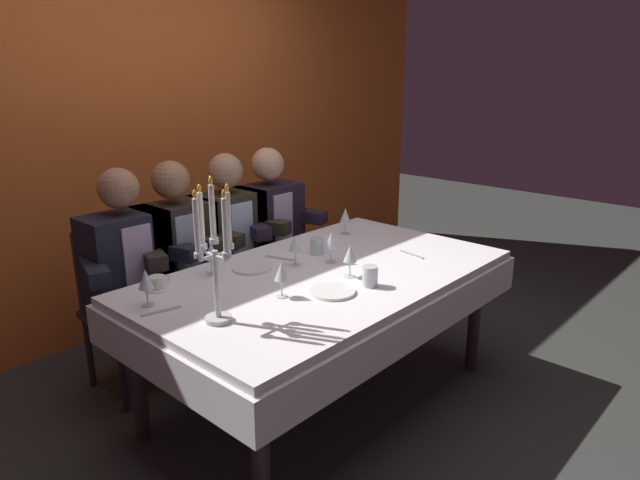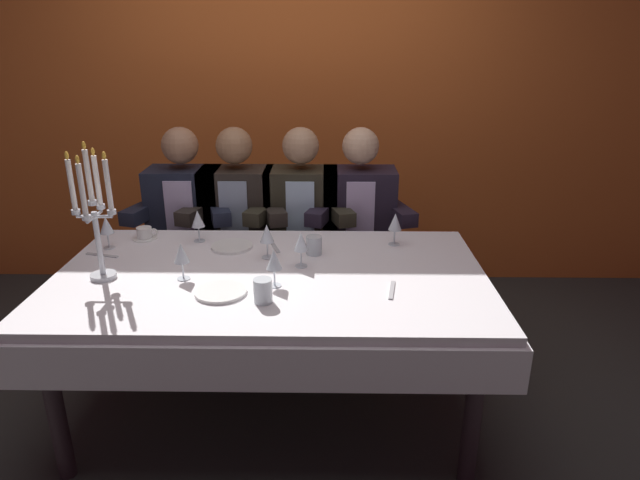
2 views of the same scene
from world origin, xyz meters
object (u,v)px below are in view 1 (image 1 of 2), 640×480
Objects in this scene: wine_glass_2 at (345,216)px; seated_diner_2 at (228,235)px; seated_diner_1 at (175,249)px; dinner_plate_1 at (332,291)px; wine_glass_0 at (295,244)px; dinner_plate_0 at (252,268)px; coffee_cup_0 at (158,283)px; water_tumbler_1 at (370,276)px; seated_diner_3 at (269,224)px; wine_glass_1 at (281,273)px; dining_table at (324,293)px; candelabra at (215,255)px; wine_glass_6 at (331,241)px; seated_diner_0 at (126,262)px; water_tumbler_0 at (317,246)px; wine_glass_3 at (211,252)px; wine_glass_5 at (350,254)px; wine_glass_4 at (146,280)px.

seated_diner_2 is at bearing 132.58° from wine_glass_2.
wine_glass_2 is 0.13× the size of seated_diner_1.
wine_glass_0 is (0.15, 0.39, 0.11)m from dinner_plate_1.
dinner_plate_0 is 1.54× the size of coffee_cup_0.
water_tumbler_1 is 1.25m from seated_diner_3.
seated_diner_1 is (0.09, 0.96, -0.12)m from wine_glass_1.
coffee_cup_0 is at bearing 148.77° from dining_table.
candelabra is 1.29m from seated_diner_2.
wine_glass_6 is 0.13× the size of seated_diner_0.
seated_diner_2 is (-0.09, 0.66, -0.05)m from water_tumbler_0.
dinner_plate_0 is at bearing -176.11° from wine_glass_2.
wine_glass_6 is at bearing 69.75° from water_tumbler_1.
candelabra reaches higher than wine_glass_3.
dinner_plate_1 is 1.17m from seated_diner_0.
wine_glass_5 is (0.40, -0.06, 0.00)m from wine_glass_1.
water_tumbler_0 is 0.07× the size of seated_diner_0.
candelabra is at bearing -162.07° from wine_glass_2.
seated_diner_2 is at bearing 180.00° from seated_diner_3.
seated_diner_1 is (-0.28, 1.17, -0.05)m from water_tumbler_1.
wine_glass_2 is (0.81, 0.05, 0.11)m from dinner_plate_0.
wine_glass_1 is 1.26m from seated_diner_3.
water_tumbler_1 is 1.18m from seated_diner_2.
wine_glass_5 reaches higher than dinner_plate_1.
coffee_cup_0 is 0.11× the size of seated_diner_0.
dining_table is at bearing 49.30° from dinner_plate_1.
water_tumbler_1 is (0.40, -0.67, -0.07)m from wine_glass_3.
wine_glass_6 is at bearing -87.40° from seated_diner_2.
seated_diner_2 is (0.69, 0.00, 0.00)m from seated_diner_0.
seated_diner_1 is at bearing 125.34° from water_tumbler_0.
water_tumbler_1 is (0.03, -0.46, -0.07)m from wine_glass_0.
wine_glass_5 reaches higher than water_tumbler_1.
wine_glass_0 is at bearing -163.77° from wine_glass_2.
candelabra is 0.68m from dinner_plate_0.
wine_glass_2 is at bearing 36.31° from dinner_plate_1.
wine_glass_6 is 0.39m from water_tumbler_1.
seated_diner_2 is (0.50, 0.50, -0.12)m from wine_glass_3.
dinner_plate_1 is 1.30× the size of wine_glass_1.
wine_glass_1 reaches higher than coffee_cup_0.
dinner_plate_0 is 0.70m from seated_diner_0.
seated_diner_3 is (1.03, 0.00, 0.00)m from seated_diner_0.
candelabra reaches higher than wine_glass_2.
water_tumbler_0 is (0.91, 0.29, -0.24)m from candelabra.
wine_glass_0 is 0.42m from wine_glass_1.
seated_diner_1 is at bearing 109.48° from wine_glass_0.
seated_diner_1 is (0.41, 0.47, -0.03)m from coffee_cup_0.
water_tumbler_1 is 0.08× the size of seated_diner_1.
seated_diner_1 is (0.12, 0.50, -0.12)m from wine_glass_3.
wine_glass_0 is at bearing -33.25° from dinner_plate_0.
dining_table is at bearing -43.88° from wine_glass_3.
seated_diner_3 is (1.26, 0.60, -0.12)m from wine_glass_4.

